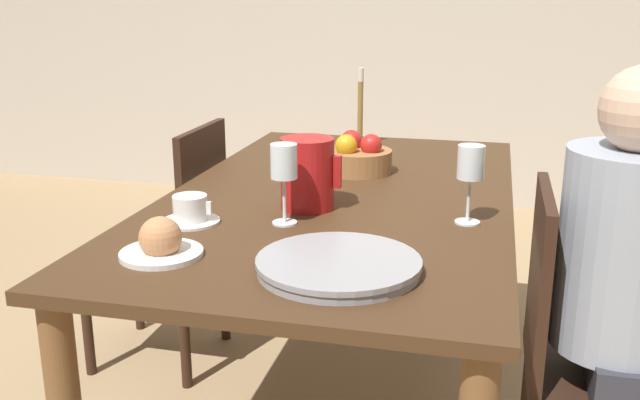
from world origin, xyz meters
TOP-DOWN VIEW (x-y plane):
  - dining_table at (0.00, 0.00)m, footprint 0.96×1.70m
  - chair_person_side at (0.67, -0.30)m, footprint 0.42×0.42m
  - chair_opposite at (-0.67, 0.27)m, footprint 0.42×0.42m
  - person_seated at (0.75, -0.33)m, footprint 0.39×0.41m
  - red_pitcher at (-0.06, -0.17)m, footprint 0.17×0.14m
  - wine_glass_water at (0.37, -0.20)m, footprint 0.07×0.07m
  - wine_glass_juice at (-0.08, -0.31)m, footprint 0.07×0.07m
  - teacup_near_person at (-0.31, -0.36)m, footprint 0.15×0.15m
  - serving_tray at (0.12, -0.60)m, footprint 0.34×0.34m
  - bread_plate at (-0.27, -0.60)m, footprint 0.18×0.18m
  - fruit_bowl at (-0.00, 0.25)m, footprint 0.22×0.22m
  - candlestick_tall at (-0.07, 0.65)m, footprint 0.06×0.06m

SIDE VIEW (x-z plane):
  - chair_person_side at x=0.67m, z-range 0.03..0.91m
  - chair_opposite at x=-0.67m, z-range 0.03..0.91m
  - dining_table at x=0.00m, z-range 0.28..1.03m
  - person_seated at x=0.75m, z-range 0.11..1.28m
  - serving_tray at x=0.12m, z-range 0.76..0.79m
  - teacup_near_person at x=-0.31m, z-range 0.75..0.82m
  - bread_plate at x=-0.27m, z-range 0.74..0.83m
  - fruit_bowl at x=0.00m, z-range 0.74..0.87m
  - red_pitcher at x=-0.06m, z-range 0.76..0.95m
  - candlestick_tall at x=-0.07m, z-range 0.72..1.01m
  - wine_glass_water at x=0.37m, z-range 0.80..1.00m
  - wine_glass_juice at x=-0.08m, z-range 0.80..1.01m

